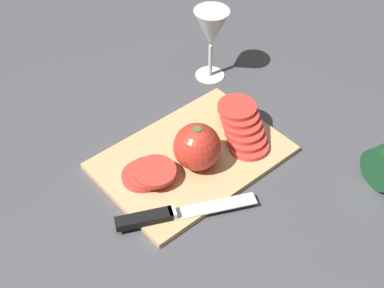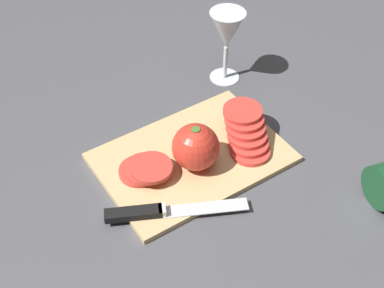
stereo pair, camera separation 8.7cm
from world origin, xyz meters
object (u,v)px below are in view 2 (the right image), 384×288
object	(u,v)px
whole_tomato	(196,147)
knife	(149,212)
wine_glass	(227,33)
tomato_slice_stack_near	(145,169)
tomato_slice_stack_far	(246,131)

from	to	relation	value
whole_tomato	knife	xyz separation A→B (m)	(0.13, 0.05, -0.04)
wine_glass	whole_tomato	distance (m)	0.29
whole_tomato	tomato_slice_stack_near	distance (m)	0.10
whole_tomato	knife	distance (m)	0.14
wine_glass	knife	xyz separation A→B (m)	(0.33, 0.24, -0.10)
wine_glass	whole_tomato	size ratio (longest dim) A/B	1.86
knife	wine_glass	bearing A→B (deg)	62.21
whole_tomato	tomato_slice_stack_far	world-z (taller)	whole_tomato
wine_glass	knife	bearing A→B (deg)	36.39
wine_glass	tomato_slice_stack_near	xyz separation A→B (m)	(0.29, 0.16, -0.09)
whole_tomato	tomato_slice_stack_near	world-z (taller)	whole_tomato
wine_glass	whole_tomato	world-z (taller)	wine_glass
wine_glass	whole_tomato	bearing A→B (deg)	43.12
wine_glass	tomato_slice_stack_far	bearing A→B (deg)	64.99
knife	tomato_slice_stack_near	world-z (taller)	tomato_slice_stack_near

